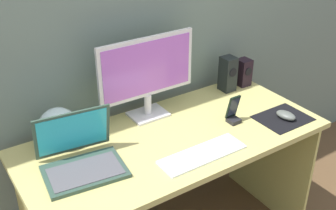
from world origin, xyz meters
name	(u,v)px	position (x,y,z in m)	size (l,w,h in m)	color
desk	(174,162)	(0.00, 0.00, 0.57)	(1.39, 0.63, 0.71)	tan
monitor	(148,73)	(0.00, 0.22, 0.94)	(0.50, 0.14, 0.40)	silver
speaker_right	(244,72)	(0.62, 0.23, 0.79)	(0.07, 0.08, 0.15)	black
speaker_near_monitor	(228,74)	(0.50, 0.23, 0.81)	(0.07, 0.08, 0.19)	black
laptop	(81,158)	(-0.44, 0.01, 0.76)	(0.34, 0.30, 0.22)	#2C4338
fishbowl	(59,127)	(-0.45, 0.23, 0.79)	(0.17, 0.17, 0.17)	silver
keyboard_external	(202,154)	(0.02, -0.19, 0.72)	(0.39, 0.12, 0.01)	white
mousepad	(283,118)	(0.53, -0.16, 0.71)	(0.25, 0.20, 0.00)	black
mouse	(286,115)	(0.54, -0.17, 0.73)	(0.06, 0.10, 0.04)	#4D524D
phone_in_dock	(233,113)	(0.31, -0.05, 0.76)	(0.06, 0.06, 0.14)	black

